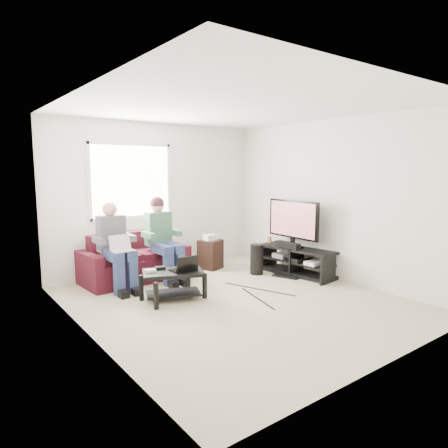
{
  "coord_description": "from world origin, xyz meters",
  "views": [
    {
      "loc": [
        -3.31,
        -4.14,
        1.8
      ],
      "look_at": [
        0.24,
        0.6,
        0.98
      ],
      "focal_mm": 32.0,
      "sensor_mm": 36.0,
      "label": 1
    }
  ],
  "objects_px": {
    "coffee_table": "(173,279)",
    "tv": "(293,221)",
    "subwoofer": "(257,259)",
    "end_table": "(210,253)",
    "tv_stand": "(296,262)",
    "sofa": "(134,263)"
  },
  "relations": [
    {
      "from": "sofa",
      "to": "coffee_table",
      "type": "xyz_separation_m",
      "value": [
        0.03,
        -1.24,
        0.01
      ]
    },
    {
      "from": "sofa",
      "to": "subwoofer",
      "type": "distance_m",
      "value": 2.07
    },
    {
      "from": "subwoofer",
      "to": "end_table",
      "type": "relative_size",
      "value": 0.83
    },
    {
      "from": "tv",
      "to": "subwoofer",
      "type": "height_order",
      "value": "tv"
    },
    {
      "from": "end_table",
      "to": "coffee_table",
      "type": "bearing_deg",
      "value": -141.5
    },
    {
      "from": "sofa",
      "to": "tv",
      "type": "bearing_deg",
      "value": -27.52
    },
    {
      "from": "sofa",
      "to": "coffee_table",
      "type": "relative_size",
      "value": 1.77
    },
    {
      "from": "tv_stand",
      "to": "end_table",
      "type": "bearing_deg",
      "value": 127.93
    },
    {
      "from": "sofa",
      "to": "coffee_table",
      "type": "bearing_deg",
      "value": -88.73
    },
    {
      "from": "coffee_table",
      "to": "tv",
      "type": "height_order",
      "value": "tv"
    },
    {
      "from": "end_table",
      "to": "sofa",
      "type": "bearing_deg",
      "value": 175.17
    },
    {
      "from": "coffee_table",
      "to": "end_table",
      "type": "distance_m",
      "value": 1.8
    },
    {
      "from": "tv_stand",
      "to": "end_table",
      "type": "height_order",
      "value": "end_table"
    },
    {
      "from": "sofa",
      "to": "tv_stand",
      "type": "bearing_deg",
      "value": -29.35
    },
    {
      "from": "sofa",
      "to": "subwoofer",
      "type": "xyz_separation_m",
      "value": [
        1.86,
        -0.91,
        -0.03
      ]
    },
    {
      "from": "tv_stand",
      "to": "subwoofer",
      "type": "distance_m",
      "value": 0.68
    },
    {
      "from": "end_table",
      "to": "tv",
      "type": "bearing_deg",
      "value": -49.76
    },
    {
      "from": "sofa",
      "to": "tv",
      "type": "distance_m",
      "value": 2.76
    },
    {
      "from": "sofa",
      "to": "tv_stand",
      "type": "relative_size",
      "value": 1.15
    },
    {
      "from": "tv",
      "to": "end_table",
      "type": "xyz_separation_m",
      "value": [
        -0.95,
        1.12,
        -0.64
      ]
    },
    {
      "from": "tv",
      "to": "end_table",
      "type": "height_order",
      "value": "tv"
    },
    {
      "from": "tv_stand",
      "to": "end_table",
      "type": "relative_size",
      "value": 2.31
    }
  ]
}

